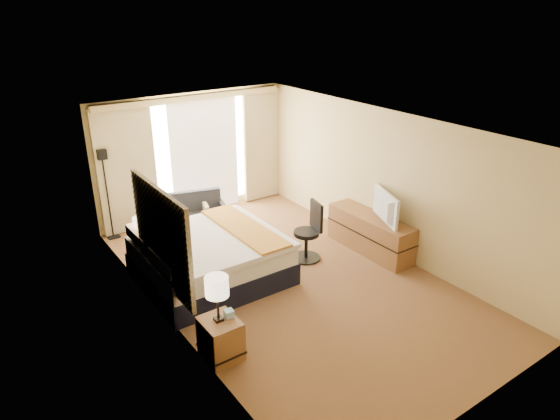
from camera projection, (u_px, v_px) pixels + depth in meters
floor at (290, 279)px, 8.35m from camera, size 4.20×7.00×0.02m
ceiling at (291, 126)px, 7.33m from camera, size 4.20×7.00×0.02m
wall_back at (192, 155)px, 10.48m from camera, size 4.20×0.02×2.60m
wall_front at (487, 314)px, 5.20m from camera, size 4.20×0.02×2.60m
wall_left at (165, 242)px, 6.73m from camera, size 0.02×7.00×2.60m
wall_right at (385, 182)px, 8.94m from camera, size 0.02×7.00×2.60m
headboard at (162, 238)px, 6.91m from camera, size 0.06×1.85×1.50m
nightstand_left at (221, 338)px, 6.46m from camera, size 0.45×0.52×0.55m
nightstand_right at (149, 262)px, 8.35m from camera, size 0.45×0.52×0.55m
media_dresser at (370, 233)px, 9.17m from camera, size 0.50×1.80×0.70m
window at (204, 153)px, 10.58m from camera, size 2.30×0.02×2.30m
curtains at (194, 151)px, 10.35m from camera, size 4.12×0.19×2.56m
bed at (210, 258)px, 8.22m from camera, size 2.21×2.02×1.08m
loveseat at (195, 220)px, 9.93m from camera, size 1.41×1.00×0.80m
floor_lamp at (105, 176)px, 9.34m from camera, size 0.23×0.23×1.79m
desk_chair at (309, 234)px, 8.85m from camera, size 0.52×0.52×1.07m
lamp_left at (217, 287)px, 6.16m from camera, size 0.30×0.30×0.64m
lamp_right at (141, 224)px, 8.05m from camera, size 0.26×0.26×0.54m
tissue_box at (229, 314)px, 6.41m from camera, size 0.13×0.13×0.10m
telephone at (148, 240)px, 8.39m from camera, size 0.24×0.21×0.08m
television at (381, 207)px, 8.72m from camera, size 0.48×0.94×0.55m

